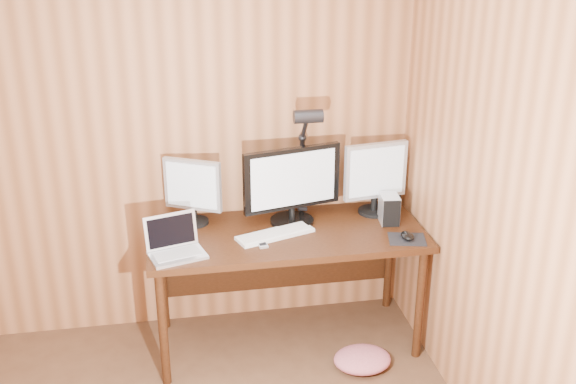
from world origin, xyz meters
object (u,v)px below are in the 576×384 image
object	(u,v)px
keyboard	(275,234)
phone	(262,244)
hard_drive	(389,209)
monitor_center	(292,184)
monitor_right	(375,176)
laptop	(175,245)
mouse	(407,236)
desk_lamp	(305,145)
desk	(284,245)
monitor_left	(193,190)
speaker	(397,200)

from	to	relation	value
keyboard	phone	distance (m)	0.14
keyboard	hard_drive	xyz separation A→B (m)	(0.70, 0.07, 0.07)
monitor_center	monitor_right	size ratio (longest dim) A/B	1.31
hard_drive	phone	size ratio (longest dim) A/B	1.64
phone	monitor_right	bearing A→B (deg)	16.10
monitor_right	phone	bearing A→B (deg)	-165.43
monitor_right	laptop	size ratio (longest dim) A/B	1.32
monitor_right	mouse	bearing A→B (deg)	-87.52
monitor_center	mouse	xyz separation A→B (m)	(0.60, -0.34, -0.22)
desk_lamp	laptop	bearing A→B (deg)	-161.79
hard_drive	laptop	bearing A→B (deg)	-165.21
hard_drive	monitor_right	bearing A→B (deg)	114.26
desk	laptop	distance (m)	0.71
hard_drive	monitor_center	bearing A→B (deg)	176.61
keyboard	hard_drive	bearing A→B (deg)	-13.98
monitor_left	phone	size ratio (longest dim) A/B	3.86
phone	desk_lamp	world-z (taller)	desk_lamp
mouse	phone	size ratio (longest dim) A/B	1.07
monitor_center	desk_lamp	world-z (taller)	desk_lamp
mouse	speaker	xyz separation A→B (m)	(0.08, 0.43, 0.04)
monitor_left	laptop	distance (m)	0.43
desk	monitor_right	world-z (taller)	monitor_right
monitor_right	hard_drive	distance (m)	0.22
desk	mouse	bearing A→B (deg)	-23.95
desk	hard_drive	distance (m)	0.66
monitor_left	laptop	bearing A→B (deg)	-80.56
desk	monitor_right	size ratio (longest dim) A/B	3.54
phone	monitor_center	bearing A→B (deg)	43.54
monitor_center	hard_drive	size ratio (longest dim) A/B	3.48
mouse	desk_lamp	world-z (taller)	desk_lamp
desk	laptop	bearing A→B (deg)	-159.83
keyboard	phone	world-z (taller)	keyboard
phone	keyboard	bearing A→B (deg)	41.76
monitor_center	monitor_left	distance (m)	0.59
monitor_center	phone	size ratio (longest dim) A/B	5.70
mouse	phone	xyz separation A→B (m)	(-0.82, 0.07, -0.02)
monitor_center	monitor_right	xyz separation A→B (m)	(0.52, 0.05, -0.00)
hard_drive	desk_lamp	world-z (taller)	desk_lamp
mouse	hard_drive	xyz separation A→B (m)	(-0.03, 0.25, 0.06)
monitor_center	keyboard	bearing A→B (deg)	-141.25
mouse	speaker	distance (m)	0.44
monitor_left	hard_drive	xyz separation A→B (m)	(1.15, -0.18, -0.13)
monitor_center	monitor_left	size ratio (longest dim) A/B	1.48
hard_drive	speaker	world-z (taller)	hard_drive
mouse	hard_drive	distance (m)	0.26
monitor_right	mouse	world-z (taller)	monitor_right
desk	monitor_center	size ratio (longest dim) A/B	2.69
monitor_left	laptop	size ratio (longest dim) A/B	1.18
laptop	mouse	size ratio (longest dim) A/B	3.07
desk	desk_lamp	xyz separation A→B (m)	(0.15, 0.14, 0.58)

